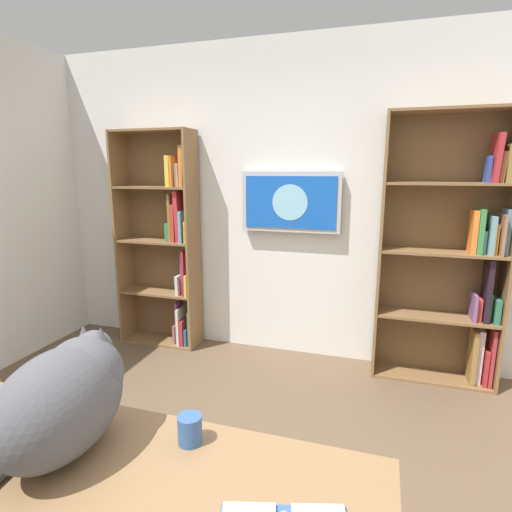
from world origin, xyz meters
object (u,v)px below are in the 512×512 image
(bookshelf_left, at_px, (456,255))
(wall_mounted_tv, at_px, (291,202))
(cat, at_px, (67,395))
(coffee_mug, at_px, (190,429))
(bookshelf_right, at_px, (167,243))

(bookshelf_left, xyz_separation_m, wall_mounted_tv, (1.29, -0.08, 0.36))
(bookshelf_left, relative_size, wall_mounted_tv, 2.44)
(cat, distance_m, coffee_mug, 0.40)
(bookshelf_right, bearing_deg, bookshelf_left, -179.95)
(wall_mounted_tv, distance_m, coffee_mug, 2.38)
(bookshelf_right, relative_size, coffee_mug, 20.63)
(bookshelf_left, height_order, wall_mounted_tv, bookshelf_left)
(bookshelf_left, relative_size, cat, 3.38)
(wall_mounted_tv, height_order, coffee_mug, wall_mounted_tv)
(bookshelf_left, height_order, coffee_mug, bookshelf_left)
(cat, bearing_deg, bookshelf_right, -67.63)
(wall_mounted_tv, distance_m, cat, 2.48)
(bookshelf_right, relative_size, wall_mounted_tv, 2.35)
(coffee_mug, bearing_deg, wall_mounted_tv, -85.53)
(cat, relative_size, coffee_mug, 6.34)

